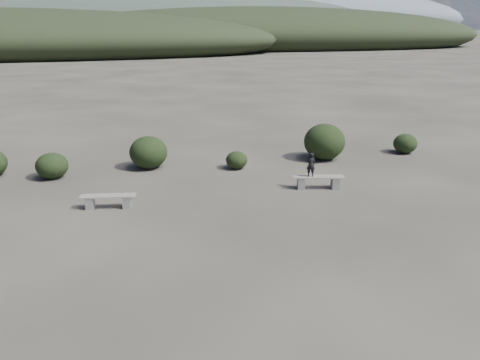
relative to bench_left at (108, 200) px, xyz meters
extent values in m
plane|color=#2F2B25|center=(4.46, -5.04, -0.26)|extent=(1200.00, 1200.00, 0.00)
cube|color=slate|center=(-0.56, 0.10, -0.07)|extent=(0.29, 0.37, 0.38)
cube|color=slate|center=(0.56, -0.10, -0.07)|extent=(0.29, 0.37, 0.38)
cube|color=gray|center=(0.00, 0.00, 0.14)|extent=(1.75, 0.66, 0.05)
cube|color=slate|center=(6.55, 0.22, -0.06)|extent=(0.33, 0.40, 0.40)
cube|color=slate|center=(7.72, -0.07, -0.06)|extent=(0.33, 0.40, 0.40)
cube|color=gray|center=(7.14, 0.08, 0.17)|extent=(1.84, 0.80, 0.05)
imported|color=black|center=(6.85, 0.15, 0.62)|extent=(0.34, 0.26, 0.85)
ellipsoid|color=black|center=(-2.05, 3.70, 0.22)|extent=(1.18, 1.18, 0.97)
ellipsoid|color=black|center=(1.56, 4.14, 0.39)|extent=(1.51, 1.51, 1.29)
ellipsoid|color=black|center=(4.96, 3.16, 0.09)|extent=(0.88, 0.88, 0.70)
ellipsoid|color=black|center=(8.93, 3.58, 0.51)|extent=(1.75, 1.75, 1.53)
ellipsoid|color=black|center=(12.88, 3.60, 0.18)|extent=(1.05, 1.05, 0.88)
ellipsoid|color=black|center=(39.46, 104.96, 2.89)|extent=(120.00, 44.00, 14.00)
ellipsoid|color=#29332A|center=(4.46, 154.96, 5.14)|extent=(190.00, 64.00, 24.00)
ellipsoid|color=slate|center=(74.46, 294.96, 9.64)|extent=(340.00, 110.00, 44.00)
ellipsoid|color=gray|center=(-25.54, 394.96, 12.34)|extent=(460.00, 140.00, 56.00)
camera|label=1|loc=(0.56, -14.31, 5.19)|focal=35.00mm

